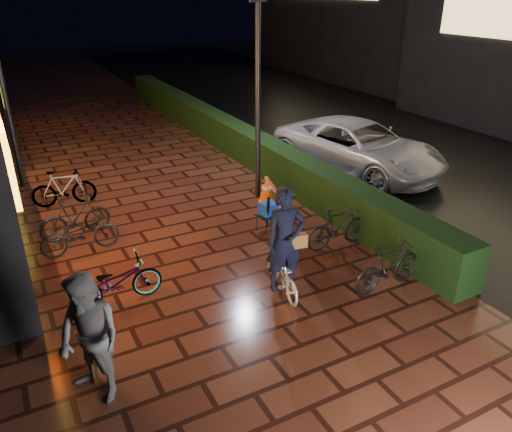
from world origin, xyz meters
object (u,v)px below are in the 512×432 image
cyclist (284,256)px  cart_assembly (268,210)px  traffic_barrier (273,199)px  bystander_person (90,339)px  van (358,147)px

cyclist → cart_assembly: (1.01, 2.34, -0.28)m
cart_assembly → traffic_barrier: bearing=54.3°
bystander_person → traffic_barrier: 6.59m
cart_assembly → bystander_person: bearing=-143.6°
van → cyclist: size_ratio=2.56×
cyclist → cart_assembly: bearing=66.7°
cart_assembly → cyclist: bearing=-113.3°
cyclist → cart_assembly: size_ratio=2.17×
van → cart_assembly: 4.81m
traffic_barrier → cart_assembly: 1.02m
van → traffic_barrier: (-3.68, -1.39, -0.41)m
van → cart_assembly: size_ratio=5.57×
bystander_person → van: bystander_person is taller
cyclist → bystander_person: bearing=-164.5°
bystander_person → cart_assembly: bystander_person is taller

